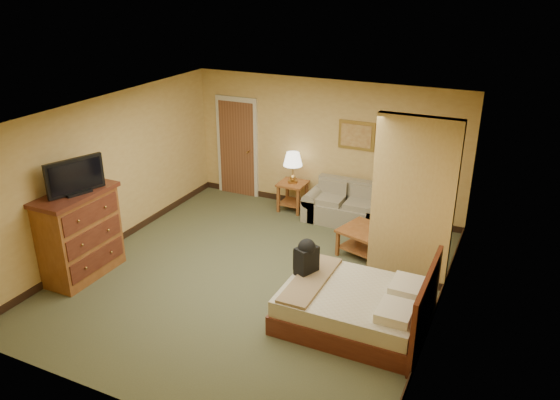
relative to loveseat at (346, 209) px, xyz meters
The scene contains 17 objects.
floor 2.65m from the loveseat, 103.45° to the right, with size 6.00×6.00×0.00m, color #4D5033.
ceiling 3.53m from the loveseat, 103.45° to the right, with size 6.00×6.00×0.00m, color white.
back_wall 1.29m from the loveseat, 144.90° to the left, with size 5.50×0.02×2.60m, color tan.
left_wall 4.36m from the loveseat, 142.64° to the right, with size 0.02×6.00×2.60m, color tan.
right_wall 3.50m from the loveseat, 50.25° to the right, with size 0.02×6.00×2.60m, color tan.
partition 2.48m from the loveseat, 46.94° to the right, with size 1.20×0.15×2.60m, color tan.
door 2.71m from the loveseat, behind, with size 0.94×0.16×2.10m.
baseboard 0.77m from the loveseat, 145.53° to the left, with size 5.50×0.02×0.12m, color black.
loveseat is the anchor object (origin of this frame).
side_table 1.16m from the loveseat, behind, with size 0.53×0.53×0.58m.
table_lamp 1.40m from the loveseat, behind, with size 0.37×0.37×0.62m.
coffee_table 1.34m from the loveseat, 57.81° to the right, with size 0.92×0.92×0.48m.
wall_picture 1.40m from the loveseat, 90.00° to the left, with size 0.70×0.04×0.54m.
dresser 4.79m from the loveseat, 130.40° to the right, with size 0.69×1.31×1.40m.
tv 4.90m from the loveseat, 129.47° to the right, with size 0.35×0.85×0.54m.
bed 3.30m from the loveseat, 68.52° to the right, with size 1.92×1.58×1.03m.
backpack 3.00m from the loveseat, 82.21° to the right, with size 0.31×0.37×0.54m.
Camera 1 is at (3.53, -6.54, 4.42)m, focal length 35.00 mm.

